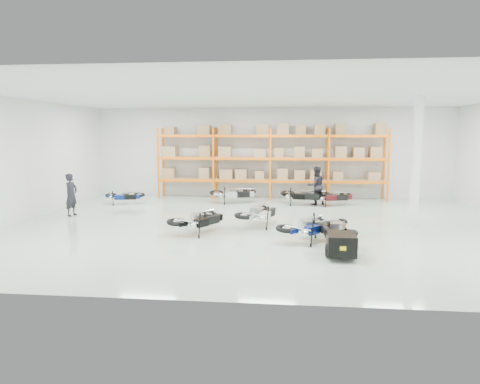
# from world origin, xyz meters

# --- Properties ---
(room) EXTENTS (18.00, 18.00, 18.00)m
(room) POSITION_xyz_m (0.00, 0.00, 2.25)
(room) COLOR #A8BBA9
(room) RESTS_ON ground
(pallet_rack) EXTENTS (11.28, 0.98, 3.62)m
(pallet_rack) POSITION_xyz_m (-0.00, 6.45, 2.26)
(pallet_rack) COLOR orange
(pallet_rack) RESTS_ON ground
(structural_column) EXTENTS (0.25, 0.25, 4.50)m
(structural_column) POSITION_xyz_m (5.20, 0.50, 2.25)
(structural_column) COLOR white
(structural_column) RESTS_ON ground
(moto_blue_centre) EXTENTS (1.86, 2.00, 1.19)m
(moto_blue_centre) POSITION_xyz_m (1.39, -2.05, 0.56)
(moto_blue_centre) COLOR #081652
(moto_blue_centre) RESTS_ON ground
(moto_silver_left) EXTENTS (1.51, 2.10, 1.22)m
(moto_silver_left) POSITION_xyz_m (-0.19, -0.08, 0.58)
(moto_silver_left) COLOR #B5B8BD
(moto_silver_left) RESTS_ON ground
(moto_black_far_left) EXTENTS (1.75, 2.06, 1.20)m
(moto_black_far_left) POSITION_xyz_m (-2.08, -1.39, 0.57)
(moto_black_far_left) COLOR black
(moto_black_far_left) RESTS_ON ground
(moto_touring_right) EXTENTS (0.99, 1.88, 1.19)m
(moto_touring_right) POSITION_xyz_m (2.15, -2.18, 0.56)
(moto_touring_right) COLOR black
(moto_touring_right) RESTS_ON ground
(trailer) EXTENTS (0.81, 1.53, 0.64)m
(trailer) POSITION_xyz_m (2.15, -3.78, 0.37)
(trailer) COLOR black
(trailer) RESTS_ON ground
(moto_back_a) EXTENTS (1.67, 1.03, 1.01)m
(moto_back_a) POSITION_xyz_m (-6.63, 4.01, 0.48)
(moto_back_a) COLOR navy
(moto_back_a) RESTS_ON ground
(moto_back_b) EXTENTS (2.09, 1.46, 1.23)m
(moto_back_b) POSITION_xyz_m (-1.65, 4.81, 0.58)
(moto_back_b) COLOR #A0A4A9
(moto_back_b) RESTS_ON ground
(moto_back_c) EXTENTS (2.06, 1.26, 1.25)m
(moto_back_c) POSITION_xyz_m (1.59, 4.56, 0.59)
(moto_back_c) COLOR black
(moto_back_c) RESTS_ON ground
(moto_back_d) EXTENTS (1.86, 1.24, 1.11)m
(moto_back_d) POSITION_xyz_m (2.86, 4.56, 0.52)
(moto_back_d) COLOR #430D11
(moto_back_d) RESTS_ON ground
(person_left) EXTENTS (0.51, 0.67, 1.67)m
(person_left) POSITION_xyz_m (-7.65, 1.07, 0.84)
(person_left) COLOR black
(person_left) RESTS_ON ground
(person_back) EXTENTS (1.04, 0.93, 1.75)m
(person_back) POSITION_xyz_m (2.12, 4.74, 0.87)
(person_back) COLOR black
(person_back) RESTS_ON ground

